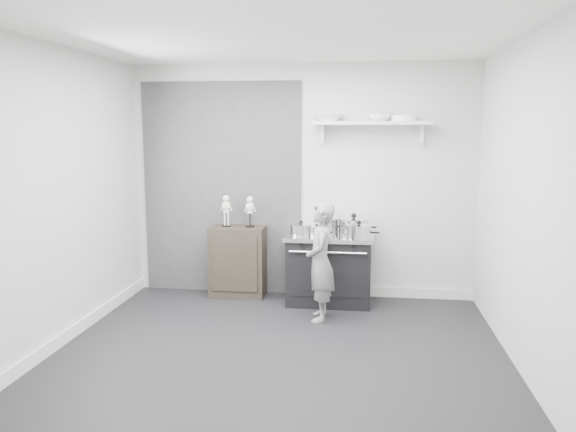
# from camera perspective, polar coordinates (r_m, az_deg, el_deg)

# --- Properties ---
(ground) EXTENTS (4.00, 4.00, 0.00)m
(ground) POSITION_cam_1_polar(r_m,az_deg,el_deg) (5.13, -0.94, -13.56)
(ground) COLOR black
(ground) RESTS_ON ground
(room_shell) EXTENTS (4.02, 3.62, 2.71)m
(room_shell) POSITION_cam_1_polar(r_m,az_deg,el_deg) (4.91, -1.76, 5.15)
(room_shell) COLOR #B8B8B5
(room_shell) RESTS_ON ground
(wall_shelf) EXTENTS (1.30, 0.26, 0.24)m
(wall_shelf) POSITION_cam_1_polar(r_m,az_deg,el_deg) (6.37, 8.53, 9.23)
(wall_shelf) COLOR silver
(wall_shelf) RESTS_ON room_shell
(stove) EXTENTS (0.98, 0.61, 0.79)m
(stove) POSITION_cam_1_polar(r_m,az_deg,el_deg) (6.37, 4.18, -5.34)
(stove) COLOR black
(stove) RESTS_ON ground
(side_cabinet) EXTENTS (0.64, 0.37, 0.83)m
(side_cabinet) POSITION_cam_1_polar(r_m,az_deg,el_deg) (6.64, -5.10, -4.60)
(side_cabinet) COLOR black
(side_cabinet) RESTS_ON ground
(child) EXTENTS (0.32, 0.46, 1.22)m
(child) POSITION_cam_1_polar(r_m,az_deg,el_deg) (5.76, 3.33, -4.66)
(child) COLOR gray
(child) RESTS_ON ground
(pot_front_left) EXTENTS (0.32, 0.24, 0.17)m
(pot_front_left) POSITION_cam_1_polar(r_m,az_deg,el_deg) (6.20, 1.32, -1.40)
(pot_front_left) COLOR silver
(pot_front_left) RESTS_ON stove
(pot_back_left) EXTENTS (0.31, 0.23, 0.20)m
(pot_back_left) POSITION_cam_1_polar(r_m,az_deg,el_deg) (6.39, 4.14, -0.97)
(pot_back_left) COLOR silver
(pot_back_left) RESTS_ON stove
(pot_back_right) EXTENTS (0.42, 0.34, 0.23)m
(pot_back_right) POSITION_cam_1_polar(r_m,az_deg,el_deg) (6.35, 6.68, -1.01)
(pot_back_right) COLOR silver
(pot_back_right) RESTS_ON stove
(pot_front_right) EXTENTS (0.36, 0.28, 0.20)m
(pot_front_right) POSITION_cam_1_polar(r_m,az_deg,el_deg) (6.09, 7.21, -1.56)
(pot_front_right) COLOR silver
(pot_front_right) RESTS_ON stove
(pot_front_center) EXTENTS (0.25, 0.16, 0.15)m
(pot_front_center) POSITION_cam_1_polar(r_m,az_deg,el_deg) (6.13, 2.95, -1.58)
(pot_front_center) COLOR silver
(pot_front_center) RESTS_ON stove
(skeleton_full) EXTENTS (0.12, 0.08, 0.42)m
(skeleton_full) POSITION_cam_1_polar(r_m,az_deg,el_deg) (6.56, -6.29, 0.77)
(skeleton_full) COLOR silver
(skeleton_full) RESTS_ON side_cabinet
(skeleton_torso) EXTENTS (0.12, 0.07, 0.41)m
(skeleton_torso) POSITION_cam_1_polar(r_m,az_deg,el_deg) (6.49, -3.89, 0.67)
(skeleton_torso) COLOR silver
(skeleton_torso) RESTS_ON side_cabinet
(bowl_large) EXTENTS (0.33, 0.33, 0.08)m
(bowl_large) POSITION_cam_1_polar(r_m,az_deg,el_deg) (6.37, 4.16, 9.95)
(bowl_large) COLOR white
(bowl_large) RESTS_ON wall_shelf
(bowl_small) EXTENTS (0.24, 0.24, 0.08)m
(bowl_small) POSITION_cam_1_polar(r_m,az_deg,el_deg) (6.36, 9.25, 9.84)
(bowl_small) COLOR white
(bowl_small) RESTS_ON wall_shelf
(plate_stack) EXTENTS (0.28, 0.28, 0.06)m
(plate_stack) POSITION_cam_1_polar(r_m,az_deg,el_deg) (6.38, 11.72, 9.70)
(plate_stack) COLOR white
(plate_stack) RESTS_ON wall_shelf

